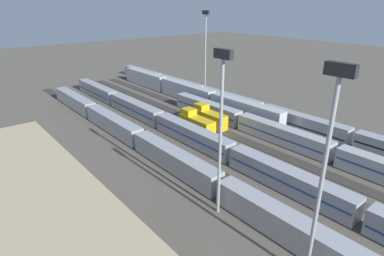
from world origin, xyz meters
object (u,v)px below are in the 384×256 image
at_px(train_on_track_2, 282,135).
at_px(train_on_track_0, 256,108).
at_px(light_mast_2, 206,43).
at_px(train_on_track_3, 209,118).
at_px(light_mast_3, 221,113).
at_px(train_on_track_1, 187,92).
at_px(light_mast_1, 327,152).
at_px(train_on_track_5, 192,135).
at_px(train_on_track_4, 196,123).
at_px(train_on_track_7, 170,157).

relative_size(train_on_track_2, train_on_track_0, 0.51).
bearing_deg(light_mast_2, train_on_track_3, 140.15).
bearing_deg(train_on_track_0, light_mast_3, 123.05).
xyz_separation_m(train_on_track_2, train_on_track_1, (39.17, -5.00, 0.60)).
relative_size(train_on_track_3, light_mast_1, 0.42).
bearing_deg(light_mast_2, train_on_track_1, 95.41).
bearing_deg(train_on_track_5, train_on_track_4, -47.36).
height_order(train_on_track_7, light_mast_1, light_mast_1).
xyz_separation_m(train_on_track_2, light_mast_3, (-8.80, 27.63, 13.29)).
bearing_deg(train_on_track_0, train_on_track_5, 97.49).
distance_m(train_on_track_5, light_mast_1, 40.88).
relative_size(train_on_track_1, train_on_track_0, 0.51).
bearing_deg(train_on_track_7, light_mast_1, 173.70).
bearing_deg(train_on_track_4, train_on_track_7, 124.07).
relative_size(train_on_track_5, light_mast_1, 4.99).
bearing_deg(light_mast_3, light_mast_1, 177.13).
height_order(train_on_track_5, light_mast_3, light_mast_3).
distance_m(train_on_track_3, light_mast_3, 37.51).
height_order(train_on_track_3, train_on_track_5, train_on_track_3).
bearing_deg(train_on_track_1, light_mast_2, -84.59).
height_order(train_on_track_2, train_on_track_5, same).
bearing_deg(train_on_track_1, train_on_track_4, 145.92).
height_order(light_mast_1, light_mast_3, light_mast_1).
bearing_deg(train_on_track_7, light_mast_2, -49.14).
height_order(train_on_track_3, light_mast_3, light_mast_3).
height_order(train_on_track_3, light_mast_1, light_mast_1).
bearing_deg(train_on_track_1, train_on_track_7, 137.13).
height_order(train_on_track_4, train_on_track_3, same).
height_order(train_on_track_1, train_on_track_0, train_on_track_1).
relative_size(train_on_track_0, light_mast_1, 5.80).
bearing_deg(train_on_track_2, train_on_track_7, 74.66).
distance_m(light_mast_2, light_mast_3, 63.66).
relative_size(train_on_track_3, train_on_track_5, 0.08).
relative_size(train_on_track_1, train_on_track_5, 0.60).
height_order(train_on_track_7, light_mast_2, light_mast_2).
xyz_separation_m(train_on_track_4, light_mast_2, (22.96, -23.27, 14.79)).
bearing_deg(light_mast_1, train_on_track_0, -44.21).
height_order(train_on_track_0, light_mast_1, light_mast_1).
height_order(train_on_track_2, light_mast_1, light_mast_1).
xyz_separation_m(train_on_track_7, light_mast_1, (-30.63, 3.38, 13.49)).
relative_size(train_on_track_7, train_on_track_5, 0.96).
bearing_deg(train_on_track_7, train_on_track_5, -61.01).
height_order(train_on_track_2, train_on_track_0, train_on_track_0).
xyz_separation_m(train_on_track_4, train_on_track_2, (-17.00, -10.00, -0.14)).
relative_size(train_on_track_7, light_mast_3, 4.88).
distance_m(train_on_track_4, train_on_track_3, 5.11).
bearing_deg(light_mast_2, train_on_track_0, 172.33).
height_order(train_on_track_7, train_on_track_1, train_on_track_1).
bearing_deg(train_on_track_5, train_on_track_7, 118.99).
relative_size(train_on_track_5, train_on_track_0, 0.86).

